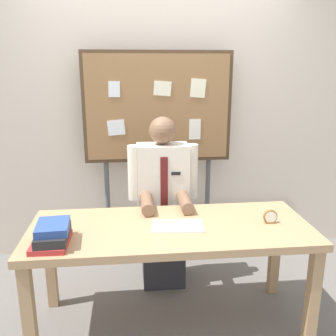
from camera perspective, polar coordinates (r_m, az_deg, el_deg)
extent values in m
plane|color=slate|center=(2.86, 0.38, -22.83)|extent=(12.00, 12.00, 0.00)
cube|color=beige|center=(3.49, -1.83, 8.42)|extent=(6.40, 0.08, 2.70)
cube|color=tan|center=(2.48, 0.41, -9.43)|extent=(1.85, 0.74, 0.05)
cube|color=tan|center=(2.47, -20.61, -20.80)|extent=(0.07, 0.07, 0.70)
cube|color=tan|center=(2.64, 21.35, -18.28)|extent=(0.07, 0.07, 0.70)
cube|color=tan|center=(2.98, -17.65, -13.84)|extent=(0.07, 0.07, 0.70)
cube|color=tan|center=(3.12, 16.11, -12.29)|extent=(0.07, 0.07, 0.70)
cube|color=#2D2D33|center=(3.21, -0.76, -13.54)|extent=(0.34, 0.30, 0.44)
cube|color=silver|center=(2.97, -0.80, -3.43)|extent=(0.40, 0.22, 0.75)
sphere|color=brown|center=(2.85, -0.83, 5.83)|extent=(0.21, 0.21, 0.21)
cylinder|color=silver|center=(2.89, -5.32, -0.74)|extent=(0.09, 0.09, 0.43)
cylinder|color=silver|center=(2.93, 3.71, -0.48)|extent=(0.09, 0.09, 0.43)
cylinder|color=brown|center=(2.72, -3.25, -5.46)|extent=(0.09, 0.30, 0.09)
cylinder|color=brown|center=(2.74, 2.63, -5.24)|extent=(0.09, 0.30, 0.09)
cube|color=#591919|center=(2.84, -0.59, -3.09)|extent=(0.06, 0.01, 0.49)
cube|color=black|center=(2.82, 1.22, -0.87)|extent=(0.07, 0.01, 0.02)
cube|color=#4C3823|center=(3.28, -1.58, 9.32)|extent=(1.30, 0.05, 0.96)
cube|color=olive|center=(3.27, -1.56, 9.30)|extent=(1.24, 0.04, 0.90)
cylinder|color=#59595E|center=(3.53, -9.21, -6.16)|extent=(0.04, 0.04, 0.97)
cylinder|color=#59595E|center=(3.60, 6.04, -5.62)|extent=(0.04, 0.04, 0.97)
cube|color=white|center=(3.26, -7.97, 6.17)|extent=(0.16, 0.00, 0.14)
cube|color=white|center=(3.23, -8.29, 11.92)|extent=(0.10, 0.00, 0.13)
cube|color=#F4EFCC|center=(3.24, -0.86, 12.15)|extent=(0.16, 0.00, 0.13)
cube|color=white|center=(3.28, -0.65, 5.28)|extent=(0.14, 0.00, 0.18)
cube|color=#F4EFCC|center=(3.28, 4.66, 12.15)|extent=(0.14, 0.00, 0.17)
cube|color=white|center=(3.32, 4.16, 5.95)|extent=(0.10, 0.00, 0.18)
cube|color=#B22D2D|center=(2.32, -17.56, -10.82)|extent=(0.21, 0.29, 0.03)
cube|color=#262626|center=(2.31, -17.30, -9.77)|extent=(0.19, 0.30, 0.05)
cube|color=#2D4C99|center=(2.29, -17.33, -8.67)|extent=(0.20, 0.24, 0.05)
cube|color=white|center=(2.45, 1.45, -8.92)|extent=(0.35, 0.22, 0.01)
cylinder|color=olive|center=(2.58, 15.46, -7.21)|extent=(0.09, 0.02, 0.09)
cylinder|color=white|center=(2.57, 15.56, -7.31)|extent=(0.08, 0.00, 0.08)
cube|color=olive|center=(2.60, 15.40, -8.04)|extent=(0.07, 0.04, 0.01)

